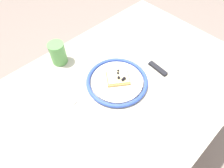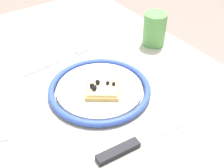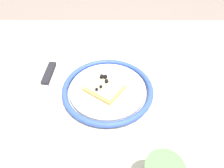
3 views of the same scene
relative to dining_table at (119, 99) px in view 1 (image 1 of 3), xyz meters
name	(u,v)px [view 1 (image 1 of 3)]	position (x,y,z in m)	size (l,w,h in m)	color
ground_plane	(117,148)	(0.00, 0.00, -0.62)	(6.00, 6.00, 0.00)	gray
dining_table	(119,99)	(0.00, 0.00, 0.00)	(1.08, 0.71, 0.71)	#BCB29E
plate	(117,81)	(0.01, 0.02, 0.10)	(0.24, 0.24, 0.02)	white
pizza_slice_near	(118,78)	(0.01, 0.03, 0.11)	(0.12, 0.11, 0.03)	tan
knife	(152,64)	(0.18, -0.01, 0.10)	(0.04, 0.24, 0.01)	silver
fork	(87,113)	(-0.17, 0.00, 0.09)	(0.04, 0.20, 0.00)	silver
cup	(58,53)	(-0.09, 0.27, 0.14)	(0.07, 0.07, 0.10)	#599E4C
napkin	(159,141)	(-0.06, -0.24, 0.09)	(0.14, 0.13, 0.00)	white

